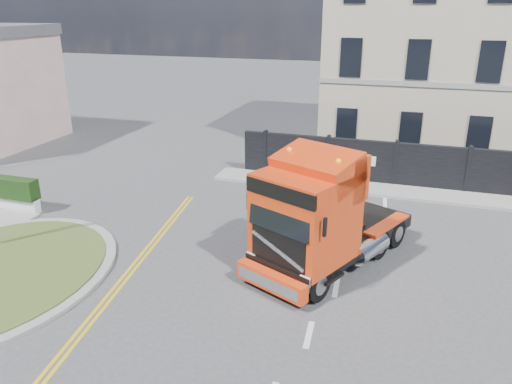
% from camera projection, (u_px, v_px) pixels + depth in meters
% --- Properties ---
extents(ground, '(120.00, 120.00, 0.00)m').
position_uv_depth(ground, '(244.00, 266.00, 15.58)').
color(ground, '#424244').
rests_on(ground, ground).
extents(hoarding_fence, '(18.80, 0.25, 2.00)m').
position_uv_depth(hoarding_fence, '(456.00, 170.00, 21.38)').
color(hoarding_fence, black).
rests_on(hoarding_fence, ground).
extents(georgian_building, '(12.30, 10.30, 12.80)m').
position_uv_depth(georgian_building, '(450.00, 42.00, 26.54)').
color(georgian_building, '#B0A88C').
rests_on(georgian_building, ground).
extents(pavement_far, '(20.00, 1.60, 0.12)m').
position_uv_depth(pavement_far, '(440.00, 196.00, 21.07)').
color(pavement_far, gray).
rests_on(pavement_far, ground).
extents(truck, '(4.69, 6.62, 3.73)m').
position_uv_depth(truck, '(317.00, 220.00, 14.76)').
color(truck, black).
rests_on(truck, ground).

